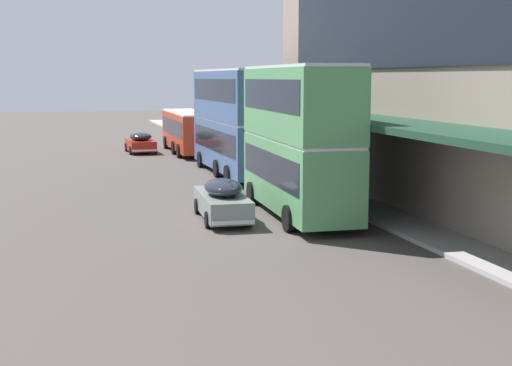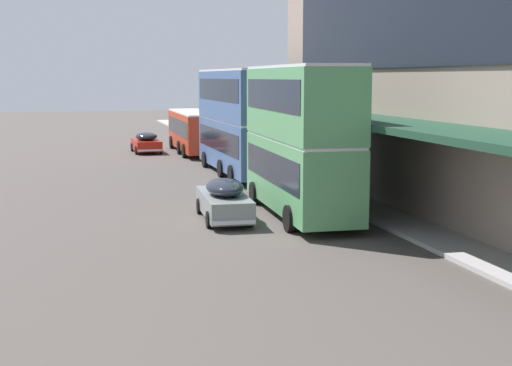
# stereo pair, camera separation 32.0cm
# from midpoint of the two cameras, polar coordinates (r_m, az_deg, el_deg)

# --- Properties ---
(transit_bus_kerbside_front) EXTENTS (2.77, 10.69, 3.09)m
(transit_bus_kerbside_front) POSITION_cam_midpoint_polar(r_m,az_deg,el_deg) (53.68, -4.85, 4.31)
(transit_bus_kerbside_front) COLOR #BC341A
(transit_bus_kerbside_front) RESTS_ON ground
(transit_bus_kerbside_rear) EXTENTS (2.93, 9.35, 6.10)m
(transit_bus_kerbside_rear) POSITION_cam_midpoint_polar(r_m,az_deg,el_deg) (28.84, 3.84, 3.79)
(transit_bus_kerbside_rear) COLOR #559C60
(transit_bus_kerbside_rear) RESTS_ON ground
(transit_bus_kerbside_far) EXTENTS (2.77, 11.15, 6.09)m
(transit_bus_kerbside_far) POSITION_cam_midpoint_polar(r_m,az_deg,el_deg) (41.36, -1.23, 5.20)
(transit_bus_kerbside_far) COLOR #405F93
(transit_bus_kerbside_far) RESTS_ON ground
(sedan_second_near) EXTENTS (2.00, 5.01, 1.67)m
(sedan_second_near) POSITION_cam_midpoint_polar(r_m,az_deg,el_deg) (28.28, -2.25, -1.35)
(sedan_second_near) COLOR gray
(sedan_second_near) RESTS_ON ground
(sedan_trailing_mid) EXTENTS (2.08, 4.30, 1.54)m
(sedan_trailing_mid) POSITION_cam_midpoint_polar(r_m,az_deg,el_deg) (54.28, -8.61, 3.22)
(sedan_trailing_mid) COLOR #A82113
(sedan_trailing_mid) RESTS_ON ground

